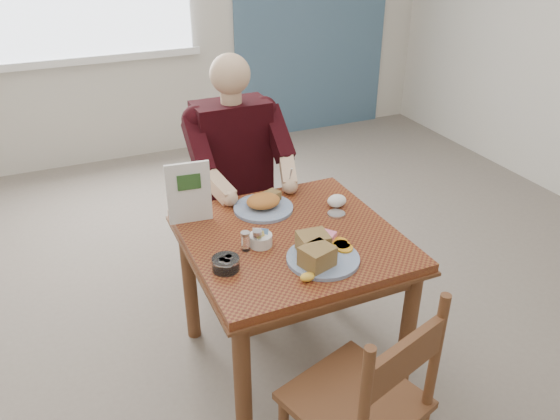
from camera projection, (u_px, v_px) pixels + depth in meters
name	position (u px, v px, depth m)	size (l,w,h in m)	color
floor	(290.00, 361.00, 2.77)	(6.00, 6.00, 0.00)	#6E6359
lemon_wedge	(307.00, 277.00, 2.10)	(0.06, 0.04, 0.03)	yellow
napkin	(337.00, 201.00, 2.63)	(0.10, 0.08, 0.06)	white
metal_dish	(336.00, 214.00, 2.56)	(0.08, 0.08, 0.01)	silver
table	(292.00, 256.00, 2.46)	(0.92, 0.92, 0.75)	brown
chair_far	(234.00, 209.00, 3.18)	(0.42, 0.42, 0.95)	brown
chair_near	(365.00, 406.00, 1.92)	(0.53, 0.53, 0.95)	brown
diner	(237.00, 163.00, 2.95)	(0.53, 0.56, 1.39)	gray
near_plate	(319.00, 253.00, 2.22)	(0.34, 0.34, 0.10)	white
far_plate	(264.00, 204.00, 2.60)	(0.37, 0.37, 0.08)	white
caddy	(261.00, 240.00, 2.32)	(0.13, 0.13, 0.07)	white
shakers	(251.00, 240.00, 2.29)	(0.10, 0.05, 0.09)	white
creamer	(226.00, 264.00, 2.16)	(0.11, 0.11, 0.05)	white
menu	(189.00, 193.00, 2.44)	(0.20, 0.04, 0.29)	white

